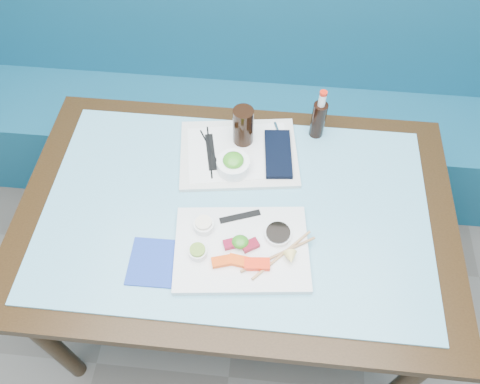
# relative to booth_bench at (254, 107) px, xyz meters

# --- Properties ---
(booth_bench) EXTENTS (3.00, 0.56, 1.17)m
(booth_bench) POSITION_rel_booth_bench_xyz_m (0.00, 0.00, 0.00)
(booth_bench) COLOR navy
(booth_bench) RESTS_ON ground
(dining_table) EXTENTS (1.40, 0.90, 0.75)m
(dining_table) POSITION_rel_booth_bench_xyz_m (0.00, -0.84, 0.29)
(dining_table) COLOR black
(dining_table) RESTS_ON ground
(glass_top) EXTENTS (1.22, 0.76, 0.01)m
(glass_top) POSITION_rel_booth_bench_xyz_m (0.00, -0.84, 0.38)
(glass_top) COLOR #5EA3BD
(glass_top) RESTS_ON dining_table
(sashimi_plate) EXTENTS (0.42, 0.32, 0.02)m
(sashimi_plate) POSITION_rel_booth_bench_xyz_m (0.03, -0.99, 0.39)
(sashimi_plate) COLOR silver
(sashimi_plate) RESTS_ON glass_top
(salmon_left) EXTENTS (0.07, 0.05, 0.02)m
(salmon_left) POSITION_rel_booth_bench_xyz_m (-0.02, -1.04, 0.41)
(salmon_left) COLOR #E84409
(salmon_left) RESTS_ON sashimi_plate
(salmon_mid) EXTENTS (0.07, 0.04, 0.02)m
(salmon_mid) POSITION_rel_booth_bench_xyz_m (0.03, -1.04, 0.41)
(salmon_mid) COLOR #F34809
(salmon_mid) RESTS_ON sashimi_plate
(salmon_right) EXTENTS (0.08, 0.04, 0.02)m
(salmon_right) POSITION_rel_booth_bench_xyz_m (0.08, -1.04, 0.41)
(salmon_right) COLOR #FF270A
(salmon_right) RESTS_ON sashimi_plate
(tuna_left) EXTENTS (0.06, 0.04, 0.02)m
(tuna_left) POSITION_rel_booth_bench_xyz_m (0.00, -0.98, 0.41)
(tuna_left) COLOR maroon
(tuna_left) RESTS_ON sashimi_plate
(tuna_right) EXTENTS (0.06, 0.05, 0.02)m
(tuna_right) POSITION_rel_booth_bench_xyz_m (0.06, -0.98, 0.41)
(tuna_right) COLOR maroon
(tuna_right) RESTS_ON sashimi_plate
(seaweed_garnish) EXTENTS (0.06, 0.05, 0.03)m
(seaweed_garnish) POSITION_rel_booth_bench_xyz_m (0.03, -0.98, 0.42)
(seaweed_garnish) COLOR #31801D
(seaweed_garnish) RESTS_ON sashimi_plate
(ramekin_wasabi) EXTENTS (0.07, 0.07, 0.02)m
(ramekin_wasabi) POSITION_rel_booth_bench_xyz_m (-0.09, -1.02, 0.42)
(ramekin_wasabi) COLOR white
(ramekin_wasabi) RESTS_ON sashimi_plate
(wasabi_fill) EXTENTS (0.05, 0.05, 0.01)m
(wasabi_fill) POSITION_rel_booth_bench_xyz_m (-0.09, -1.02, 0.43)
(wasabi_fill) COLOR olive
(wasabi_fill) RESTS_ON ramekin_wasabi
(ramekin_ginger) EXTENTS (0.07, 0.07, 0.03)m
(ramekin_ginger) POSITION_rel_booth_bench_xyz_m (-0.09, -0.93, 0.42)
(ramekin_ginger) COLOR white
(ramekin_ginger) RESTS_ON sashimi_plate
(ginger_fill) EXTENTS (0.07, 0.07, 0.01)m
(ginger_fill) POSITION_rel_booth_bench_xyz_m (-0.09, -0.93, 0.43)
(ginger_fill) COLOR #EFDFC4
(ginger_fill) RESTS_ON ramekin_ginger
(soy_dish) EXTENTS (0.11, 0.11, 0.02)m
(soy_dish) POSITION_rel_booth_bench_xyz_m (0.14, -0.94, 0.41)
(soy_dish) COLOR white
(soy_dish) RESTS_ON sashimi_plate
(soy_fill) EXTENTS (0.10, 0.10, 0.01)m
(soy_fill) POSITION_rel_booth_bench_xyz_m (0.14, -0.94, 0.42)
(soy_fill) COLOR black
(soy_fill) RESTS_ON soy_dish
(lemon_wedge) EXTENTS (0.05, 0.04, 0.04)m
(lemon_wedge) POSITION_rel_booth_bench_xyz_m (0.18, -1.02, 0.42)
(lemon_wedge) COLOR #FFE278
(lemon_wedge) RESTS_ON sashimi_plate
(chopstick_sleeve) EXTENTS (0.13, 0.06, 0.00)m
(chopstick_sleeve) POSITION_rel_booth_bench_xyz_m (0.02, -0.88, 0.41)
(chopstick_sleeve) COLOR black
(chopstick_sleeve) RESTS_ON sashimi_plate
(wooden_chopstick_a) EXTENTS (0.21, 0.14, 0.01)m
(wooden_chopstick_a) POSITION_rel_booth_bench_xyz_m (0.14, -1.00, 0.41)
(wooden_chopstick_a) COLOR #9A6F48
(wooden_chopstick_a) RESTS_ON sashimi_plate
(wooden_chopstick_b) EXTENTS (0.17, 0.18, 0.01)m
(wooden_chopstick_b) POSITION_rel_booth_bench_xyz_m (0.15, -1.00, 0.41)
(wooden_chopstick_b) COLOR tan
(wooden_chopstick_b) RESTS_ON sashimi_plate
(serving_tray) EXTENTS (0.44, 0.35, 0.01)m
(serving_tray) POSITION_rel_booth_bench_xyz_m (-0.01, -0.62, 0.39)
(serving_tray) COLOR silver
(serving_tray) RESTS_ON glass_top
(paper_placemat) EXTENTS (0.38, 0.30, 0.00)m
(paper_placemat) POSITION_rel_booth_bench_xyz_m (-0.01, -0.62, 0.40)
(paper_placemat) COLOR white
(paper_placemat) RESTS_ON serving_tray
(seaweed_bowl) EXTENTS (0.14, 0.14, 0.04)m
(seaweed_bowl) POSITION_rel_booth_bench_xyz_m (-0.02, -0.69, 0.42)
(seaweed_bowl) COLOR white
(seaweed_bowl) RESTS_ON serving_tray
(seaweed_salad) EXTENTS (0.08, 0.08, 0.03)m
(seaweed_salad) POSITION_rel_booth_bench_xyz_m (-0.02, -0.69, 0.45)
(seaweed_salad) COLOR #399121
(seaweed_salad) RESTS_ON seaweed_bowl
(cola_glass) EXTENTS (0.09, 0.09, 0.14)m
(cola_glass) POSITION_rel_booth_bench_xyz_m (-0.00, -0.56, 0.47)
(cola_glass) COLOR black
(cola_glass) RESTS_ON serving_tray
(navy_pouch) EXTENTS (0.11, 0.21, 0.02)m
(navy_pouch) POSITION_rel_booth_bench_xyz_m (0.12, -0.62, 0.41)
(navy_pouch) COLOR black
(navy_pouch) RESTS_ON serving_tray
(fork) EXTENTS (0.04, 0.08, 0.01)m
(fork) POSITION_rel_booth_bench_xyz_m (0.12, -0.51, 0.40)
(fork) COLOR silver
(fork) RESTS_ON serving_tray
(black_chopstick_a) EXTENTS (0.05, 0.22, 0.01)m
(black_chopstick_a) POSITION_rel_booth_bench_xyz_m (-0.11, -0.63, 0.40)
(black_chopstick_a) COLOR black
(black_chopstick_a) RESTS_ON serving_tray
(black_chopstick_b) EXTENTS (0.11, 0.19, 0.01)m
(black_chopstick_b) POSITION_rel_booth_bench_xyz_m (-0.10, -0.63, 0.40)
(black_chopstick_b) COLOR black
(black_chopstick_b) RESTS_ON serving_tray
(tray_sleeve) EXTENTS (0.06, 0.16, 0.00)m
(tray_sleeve) POSITION_rel_booth_bench_xyz_m (-0.11, -0.63, 0.40)
(tray_sleeve) COLOR black
(tray_sleeve) RESTS_ON serving_tray
(cola_bottle_body) EXTENTS (0.06, 0.06, 0.14)m
(cola_bottle_body) POSITION_rel_booth_bench_xyz_m (0.25, -0.49, 0.45)
(cola_bottle_body) COLOR black
(cola_bottle_body) RESTS_ON glass_top
(cola_bottle_neck) EXTENTS (0.03, 0.03, 0.05)m
(cola_bottle_neck) POSITION_rel_booth_bench_xyz_m (0.25, -0.49, 0.55)
(cola_bottle_neck) COLOR white
(cola_bottle_neck) RESTS_ON cola_bottle_body
(cola_bottle_cap) EXTENTS (0.03, 0.03, 0.01)m
(cola_bottle_cap) POSITION_rel_booth_bench_xyz_m (0.25, -0.49, 0.58)
(cola_bottle_cap) COLOR red
(cola_bottle_cap) RESTS_ON cola_bottle_neck
(blue_napkin) EXTENTS (0.16, 0.16, 0.01)m
(blue_napkin) POSITION_rel_booth_bench_xyz_m (-0.22, -1.05, 0.39)
(blue_napkin) COLOR navy
(blue_napkin) RESTS_ON glass_top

